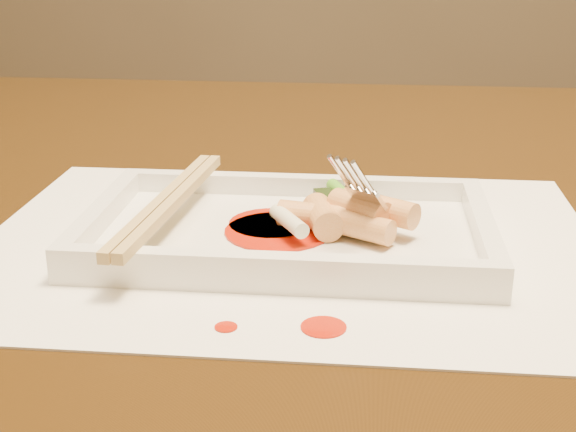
# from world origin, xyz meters

# --- Properties ---
(table) EXTENTS (1.40, 0.90, 0.75)m
(table) POSITION_xyz_m (0.00, 0.00, 0.65)
(table) COLOR black
(table) RESTS_ON ground
(placemat) EXTENTS (0.40, 0.30, 0.00)m
(placemat) POSITION_xyz_m (-0.01, -0.10, 0.75)
(placemat) COLOR white
(placemat) RESTS_ON table
(sauce_splatter_a) EXTENTS (0.02, 0.02, 0.00)m
(sauce_splatter_a) POSITION_xyz_m (0.02, -0.22, 0.75)
(sauce_splatter_a) COLOR #B81A05
(sauce_splatter_a) RESTS_ON placemat
(sauce_splatter_b) EXTENTS (0.01, 0.01, 0.00)m
(sauce_splatter_b) POSITION_xyz_m (-0.03, -0.22, 0.75)
(sauce_splatter_b) COLOR #B81A05
(sauce_splatter_b) RESTS_ON placemat
(plate_base) EXTENTS (0.26, 0.16, 0.01)m
(plate_base) POSITION_xyz_m (-0.01, -0.10, 0.76)
(plate_base) COLOR white
(plate_base) RESTS_ON placemat
(plate_rim_far) EXTENTS (0.26, 0.01, 0.01)m
(plate_rim_far) POSITION_xyz_m (-0.01, -0.03, 0.77)
(plate_rim_far) COLOR white
(plate_rim_far) RESTS_ON plate_base
(plate_rim_near) EXTENTS (0.26, 0.01, 0.01)m
(plate_rim_near) POSITION_xyz_m (-0.01, -0.18, 0.77)
(plate_rim_near) COLOR white
(plate_rim_near) RESTS_ON plate_base
(plate_rim_left) EXTENTS (0.01, 0.14, 0.01)m
(plate_rim_left) POSITION_xyz_m (-0.14, -0.10, 0.77)
(plate_rim_left) COLOR white
(plate_rim_left) RESTS_ON plate_base
(plate_rim_right) EXTENTS (0.01, 0.14, 0.01)m
(plate_rim_right) POSITION_xyz_m (0.11, -0.10, 0.77)
(plate_rim_right) COLOR white
(plate_rim_right) RESTS_ON plate_base
(veg_piece) EXTENTS (0.04, 0.04, 0.01)m
(veg_piece) POSITION_xyz_m (0.02, -0.06, 0.77)
(veg_piece) COLOR black
(veg_piece) RESTS_ON plate_base
(scallion_white) EXTENTS (0.03, 0.04, 0.01)m
(scallion_white) POSITION_xyz_m (-0.01, -0.12, 0.77)
(scallion_white) COLOR #EAEACC
(scallion_white) RESTS_ON plate_base
(scallion_green) EXTENTS (0.04, 0.08, 0.01)m
(scallion_green) POSITION_xyz_m (0.03, -0.08, 0.77)
(scallion_green) COLOR #449E19
(scallion_green) RESTS_ON plate_base
(chopstick_a) EXTENTS (0.02, 0.19, 0.01)m
(chopstick_a) POSITION_xyz_m (-0.09, -0.10, 0.78)
(chopstick_a) COLOR tan
(chopstick_a) RESTS_ON plate_rim_near
(chopstick_b) EXTENTS (0.02, 0.19, 0.01)m
(chopstick_b) POSITION_xyz_m (-0.09, -0.10, 0.78)
(chopstick_b) COLOR tan
(chopstick_b) RESTS_ON plate_rim_near
(fork) EXTENTS (0.09, 0.10, 0.14)m
(fork) POSITION_xyz_m (0.06, -0.08, 0.83)
(fork) COLOR silver
(fork) RESTS_ON plate_base
(sauce_blob_0) EXTENTS (0.06, 0.06, 0.00)m
(sauce_blob_0) POSITION_xyz_m (-0.02, -0.09, 0.76)
(sauce_blob_0) COLOR #B81A05
(sauce_blob_0) RESTS_ON plate_base
(sauce_blob_1) EXTENTS (0.07, 0.07, 0.00)m
(sauce_blob_1) POSITION_xyz_m (-0.02, -0.11, 0.76)
(sauce_blob_1) COLOR #B81A05
(sauce_blob_1) RESTS_ON plate_base
(sauce_blob_2) EXTENTS (0.04, 0.04, 0.00)m
(sauce_blob_2) POSITION_xyz_m (-0.02, -0.10, 0.76)
(sauce_blob_2) COLOR #B81A05
(sauce_blob_2) RESTS_ON plate_base
(rice_cake_0) EXTENTS (0.03, 0.04, 0.02)m
(rice_cake_0) POSITION_xyz_m (0.01, -0.10, 0.77)
(rice_cake_0) COLOR #E7B46B
(rice_cake_0) RESTS_ON plate_base
(rice_cake_1) EXTENTS (0.05, 0.03, 0.02)m
(rice_cake_1) POSITION_xyz_m (0.00, -0.10, 0.77)
(rice_cake_1) COLOR #E7B46B
(rice_cake_1) RESTS_ON plate_base
(rice_cake_2) EXTENTS (0.05, 0.04, 0.02)m
(rice_cake_2) POSITION_xyz_m (0.05, -0.10, 0.78)
(rice_cake_2) COLOR #E7B46B
(rice_cake_2) RESTS_ON plate_base
(rice_cake_3) EXTENTS (0.05, 0.04, 0.02)m
(rice_cake_3) POSITION_xyz_m (0.03, -0.11, 0.77)
(rice_cake_3) COLOR #E7B46B
(rice_cake_3) RESTS_ON plate_base
(rice_cake_4) EXTENTS (0.04, 0.05, 0.02)m
(rice_cake_4) POSITION_xyz_m (0.03, -0.10, 0.77)
(rice_cake_4) COLOR #E7B46B
(rice_cake_4) RESTS_ON plate_base
(rice_cake_5) EXTENTS (0.04, 0.04, 0.02)m
(rice_cake_5) POSITION_xyz_m (0.03, -0.10, 0.78)
(rice_cake_5) COLOR #E7B46B
(rice_cake_5) RESTS_ON plate_base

